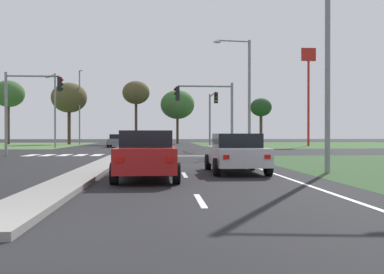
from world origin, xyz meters
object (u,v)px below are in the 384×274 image
(treeline_fifth, at_px, (261,108))
(treeline_near, at_px, (8,94))
(traffic_signal_near_right, at_px, (210,105))
(street_lamp_fourth, at_px, (80,104))
(car_grey_second, at_px, (117,141))
(pedestrian_at_median, at_px, (136,138))
(car_silver_fourth, at_px, (236,153))
(treeline_third, at_px, (136,93))
(street_lamp_second, at_px, (246,90))
(traffic_signal_far_right, at_px, (212,110))
(traffic_signal_near_left, at_px, (27,99))
(car_red_near, at_px, (147,154))
(treeline_second, at_px, (69,98))
(street_lamp_third, at_px, (54,106))
(fastfood_pole_sign, at_px, (308,75))
(street_lamp_near, at_px, (334,26))
(treeline_fourth, at_px, (177,105))

(treeline_fifth, bearing_deg, treeline_near, -179.71)
(traffic_signal_near_right, xyz_separation_m, street_lamp_fourth, (-14.98, 33.58, 2.40))
(car_grey_second, distance_m, pedestrian_at_median, 5.34)
(car_silver_fourth, bearing_deg, car_grey_second, 103.05)
(pedestrian_at_median, height_order, treeline_fifth, treeline_fifth)
(treeline_third, xyz_separation_m, treeline_fifth, (19.30, 2.49, -1.94))
(street_lamp_fourth, xyz_separation_m, treeline_fifth, (27.36, 3.16, -0.24))
(street_lamp_second, xyz_separation_m, pedestrian_at_median, (-8.60, 15.20, -3.52))
(traffic_signal_far_right, relative_size, street_lamp_second, 0.67)
(traffic_signal_near_left, bearing_deg, car_red_near, -61.12)
(street_lamp_second, height_order, treeline_near, treeline_near)
(street_lamp_second, relative_size, pedestrian_at_median, 4.98)
(car_silver_fourth, distance_m, treeline_third, 48.33)
(car_grey_second, xyz_separation_m, treeline_fifth, (20.75, 16.11, 4.86))
(traffic_signal_near_right, xyz_separation_m, treeline_second, (-16.77, 34.96, 3.38))
(treeline_second, bearing_deg, car_grey_second, -59.65)
(pedestrian_at_median, height_order, treeline_second, treeline_second)
(traffic_signal_near_left, xyz_separation_m, street_lamp_second, (14.95, 0.70, 0.83))
(street_lamp_third, relative_size, fastfood_pole_sign, 0.67)
(car_silver_fourth, xyz_separation_m, traffic_signal_near_right, (0.54, 13.17, 2.70))
(street_lamp_second, bearing_deg, traffic_signal_near_right, -165.27)
(car_silver_fourth, distance_m, traffic_signal_far_right, 24.76)
(car_grey_second, bearing_deg, car_silver_fourth, 103.05)
(traffic_signal_far_right, height_order, fastfood_pole_sign, fastfood_pole_sign)
(car_silver_fourth, distance_m, street_lamp_second, 14.75)
(traffic_signal_near_right, relative_size, treeline_third, 0.54)
(street_lamp_third, bearing_deg, traffic_signal_near_right, -51.91)
(fastfood_pole_sign, bearing_deg, car_red_near, -116.36)
(street_lamp_near, xyz_separation_m, treeline_fourth, (-3.80, 51.56, 0.58))
(traffic_signal_near_left, relative_size, treeline_second, 0.62)
(street_lamp_near, relative_size, street_lamp_fourth, 0.93)
(street_lamp_near, bearing_deg, traffic_signal_near_right, 103.04)
(treeline_second, bearing_deg, car_red_near, -75.60)
(car_grey_second, distance_m, treeline_third, 15.29)
(car_grey_second, bearing_deg, street_lamp_third, 10.68)
(car_grey_second, relative_size, pedestrian_at_median, 2.62)
(street_lamp_fourth, xyz_separation_m, pedestrian_at_median, (9.04, -17.69, -4.73))
(treeline_near, distance_m, treeline_fifth, 38.41)
(car_red_near, height_order, treeline_third, treeline_third)
(car_grey_second, height_order, car_silver_fourth, car_silver_fourth)
(street_lamp_second, xyz_separation_m, treeline_near, (-28.64, 35.85, 2.86))
(street_lamp_fourth, distance_m, treeline_third, 8.26)
(street_lamp_second, height_order, pedestrian_at_median, street_lamp_second)
(street_lamp_third, bearing_deg, treeline_third, 61.07)
(fastfood_pole_sign, xyz_separation_m, treeline_second, (-31.85, 12.01, -2.04))
(street_lamp_third, bearing_deg, traffic_signal_far_right, -25.68)
(car_red_near, height_order, street_lamp_third, street_lamp_third)
(fastfood_pole_sign, xyz_separation_m, treeline_fourth, (-15.75, 15.06, -2.74))
(car_silver_fourth, bearing_deg, traffic_signal_far_right, 85.14)
(treeline_near, height_order, treeline_third, treeline_near)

